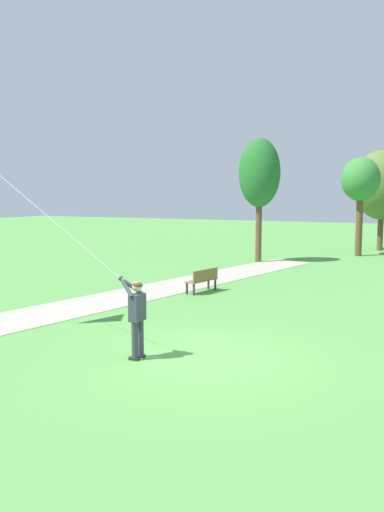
{
  "coord_description": "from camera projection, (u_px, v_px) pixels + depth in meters",
  "views": [
    {
      "loc": [
        4.78,
        -10.2,
        3.61
      ],
      "look_at": [
        -0.66,
        0.63,
        2.19
      ],
      "focal_mm": 36.51,
      "sensor_mm": 36.0,
      "label": 1
    }
  ],
  "objects": [
    {
      "name": "ground_plane",
      "position": [
        206.0,
        358.0,
        11.61
      ],
      "size": [
        120.0,
        120.0,
        0.0
      ],
      "primitive_type": "plane",
      "color": "#569947"
    },
    {
      "name": "walkway_path",
      "position": [
        54.0,
        312.0,
        16.11
      ],
      "size": [
        8.55,
        31.86,
        0.02
      ],
      "primitive_type": "cube",
      "rotation": [
        0.0,
        0.0,
        -0.19
      ],
      "color": "#ADA393",
      "rests_on": "ground"
    },
    {
      "name": "person_kite_flyer",
      "position": [
        137.0,
        312.0,
        11.43
      ],
      "size": [
        0.61,
        0.52,
        1.83
      ],
      "color": "#232328",
      "rests_on": "ground"
    },
    {
      "name": "park_bench_far_walkway",
      "position": [
        203.0,
        279.0,
        19.35
      ],
      "size": [
        0.72,
        1.56,
        0.88
      ],
      "color": "olive",
      "rests_on": "ground"
    },
    {
      "name": "tree_lakeside_near",
      "position": [
        259.0,
        174.0,
        27.72
      ],
      "size": [
        2.24,
        1.98,
        6.62
      ],
      "color": "brown",
      "rests_on": "ground"
    },
    {
      "name": "tree_horizon_far",
      "position": [
        382.0,
        185.0,
        33.67
      ],
      "size": [
        3.71,
        4.01,
        6.52
      ],
      "color": "brown",
      "rests_on": "ground"
    },
    {
      "name": "tree_treeline_center",
      "position": [
        361.0,
        181.0,
        30.57
      ],
      "size": [
        2.24,
        2.53,
        5.82
      ],
      "color": "brown",
      "rests_on": "ground"
    }
  ]
}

